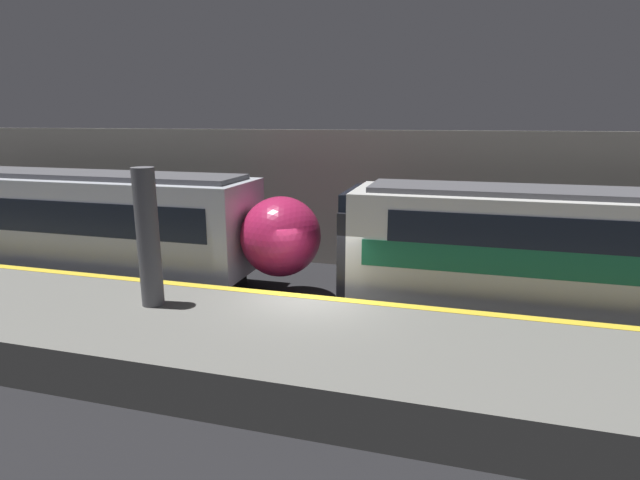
# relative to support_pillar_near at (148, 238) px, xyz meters

# --- Properties ---
(ground_plane) EXTENTS (120.00, 120.00, 0.00)m
(ground_plane) POSITION_rel_support_pillar_near_xyz_m (3.54, 1.69, -2.72)
(ground_plane) COLOR black
(platform) EXTENTS (40.00, 4.44, 1.04)m
(platform) POSITION_rel_support_pillar_near_xyz_m (3.54, -0.52, -2.20)
(platform) COLOR slate
(platform) RESTS_ON ground
(station_rear_barrier) EXTENTS (50.00, 0.15, 5.11)m
(station_rear_barrier) POSITION_rel_support_pillar_near_xyz_m (3.54, 8.04, -0.17)
(station_rear_barrier) COLOR #B2AD9E
(station_rear_barrier) RESTS_ON ground
(support_pillar_near) EXTENTS (0.53, 0.53, 3.37)m
(support_pillar_near) POSITION_rel_support_pillar_near_xyz_m (0.00, 0.00, 0.00)
(support_pillar_near) COLOR #56565B
(support_pillar_near) RESTS_ON platform
(train_modern) EXTENTS (17.73, 2.91, 3.77)m
(train_modern) POSITION_rel_support_pillar_near_xyz_m (-6.04, 3.82, -0.78)
(train_modern) COLOR black
(train_modern) RESTS_ON ground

